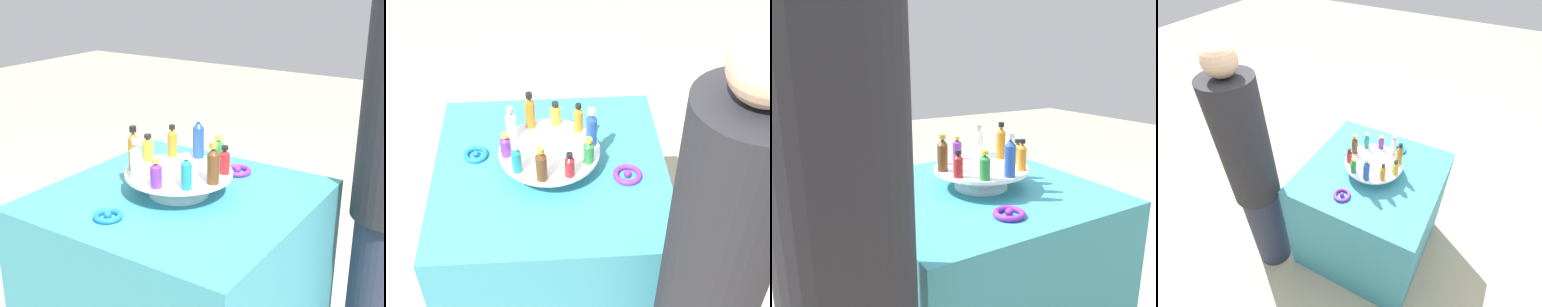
# 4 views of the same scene
# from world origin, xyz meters

# --- Properties ---
(party_table) EXTENTS (0.83, 0.83, 0.77)m
(party_table) POSITION_xyz_m (0.00, 0.00, 0.39)
(party_table) COLOR teal
(party_table) RESTS_ON ground_plane
(display_stand) EXTENTS (0.35, 0.35, 0.08)m
(display_stand) POSITION_xyz_m (0.00, 0.00, 0.82)
(display_stand) COLOR white
(display_stand) RESTS_ON party_table
(bottle_green) EXTENTS (0.04, 0.04, 0.10)m
(bottle_green) POSITION_xyz_m (-0.13, 0.07, 0.89)
(bottle_green) COLOR #288438
(bottle_green) RESTS_ON display_stand
(bottle_blue) EXTENTS (0.04, 0.04, 0.15)m
(bottle_blue) POSITION_xyz_m (-0.15, -0.02, 0.92)
(bottle_blue) COLOR #234CAD
(bottle_blue) RESTS_ON display_stand
(bottle_orange) EXTENTS (0.03, 0.03, 0.11)m
(bottle_orange) POSITION_xyz_m (-0.11, -0.10, 0.90)
(bottle_orange) COLOR orange
(bottle_orange) RESTS_ON display_stand
(bottle_gold) EXTENTS (0.04, 0.04, 0.09)m
(bottle_gold) POSITION_xyz_m (-0.03, -0.15, 0.89)
(bottle_gold) COLOR gold
(bottle_gold) RESTS_ON display_stand
(bottle_amber) EXTENTS (0.04, 0.04, 0.15)m
(bottle_amber) POSITION_xyz_m (0.06, -0.13, 0.92)
(bottle_amber) COLOR #AD6B19
(bottle_amber) RESTS_ON display_stand
(bottle_clear) EXTENTS (0.04, 0.04, 0.13)m
(bottle_clear) POSITION_xyz_m (0.13, -0.07, 0.91)
(bottle_clear) COLOR silver
(bottle_clear) RESTS_ON display_stand
(bottle_purple) EXTENTS (0.04, 0.04, 0.09)m
(bottle_purple) POSITION_xyz_m (0.15, 0.02, 0.89)
(bottle_purple) COLOR #702D93
(bottle_purple) RESTS_ON display_stand
(bottle_teal) EXTENTS (0.03, 0.03, 0.11)m
(bottle_teal) POSITION_xyz_m (0.11, 0.10, 0.90)
(bottle_teal) COLOR teal
(bottle_teal) RESTS_ON display_stand
(bottle_brown) EXTENTS (0.04, 0.04, 0.13)m
(bottle_brown) POSITION_xyz_m (0.03, 0.15, 0.91)
(bottle_brown) COLOR brown
(bottle_brown) RESTS_ON display_stand
(bottle_red) EXTENTS (0.03, 0.03, 0.09)m
(bottle_red) POSITION_xyz_m (-0.06, 0.13, 0.89)
(bottle_red) COLOR #B21E23
(bottle_red) RESTS_ON display_stand
(ribbon_bow_blue) EXTENTS (0.09, 0.09, 0.02)m
(ribbon_bow_blue) POSITION_xyz_m (0.27, -0.07, 0.78)
(ribbon_bow_blue) COLOR blue
(ribbon_bow_blue) RESTS_ON party_table
(ribbon_bow_purple) EXTENTS (0.10, 0.10, 0.03)m
(ribbon_bow_purple) POSITION_xyz_m (-0.27, 0.07, 0.78)
(ribbon_bow_purple) COLOR purple
(ribbon_bow_purple) RESTS_ON party_table
(person_figure) EXTENTS (0.27, 0.27, 1.61)m
(person_figure) POSITION_xyz_m (-0.41, 0.59, 0.81)
(person_figure) COLOR #282D42
(person_figure) RESTS_ON ground_plane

